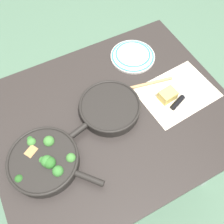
% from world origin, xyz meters
% --- Properties ---
extents(ground_plane, '(14.00, 14.00, 0.00)m').
position_xyz_m(ground_plane, '(0.00, 0.00, 0.00)').
color(ground_plane, '#51755B').
extents(dining_table_red, '(1.07, 0.87, 0.73)m').
position_xyz_m(dining_table_red, '(0.00, 0.00, 0.64)').
color(dining_table_red, '#2D2826').
rests_on(dining_table_red, ground_plane).
extents(skillet_broccoli, '(0.32, 0.34, 0.08)m').
position_xyz_m(skillet_broccoli, '(0.34, 0.08, 0.76)').
color(skillet_broccoli, black).
rests_on(skillet_broccoli, dining_table_red).
extents(skillet_eggs, '(0.39, 0.27, 0.05)m').
position_xyz_m(skillet_eggs, '(-0.00, -0.02, 0.75)').
color(skillet_eggs, black).
rests_on(skillet_eggs, dining_table_red).
extents(wooden_spoon, '(0.35, 0.10, 0.02)m').
position_xyz_m(wooden_spoon, '(-0.14, -0.08, 0.73)').
color(wooden_spoon, tan).
rests_on(wooden_spoon, dining_table_red).
extents(parchment_sheet, '(0.36, 0.28, 0.00)m').
position_xyz_m(parchment_sheet, '(-0.33, 0.04, 0.73)').
color(parchment_sheet, silver).
rests_on(parchment_sheet, dining_table_red).
extents(grater_knife, '(0.25, 0.11, 0.02)m').
position_xyz_m(grater_knife, '(-0.33, 0.07, 0.74)').
color(grater_knife, silver).
rests_on(grater_knife, dining_table_red).
extents(cheese_block, '(0.08, 0.07, 0.05)m').
position_xyz_m(cheese_block, '(-0.27, 0.04, 0.75)').
color(cheese_block, '#E0C15B').
rests_on(cheese_block, dining_table_red).
extents(dinner_plate_stack, '(0.23, 0.23, 0.03)m').
position_xyz_m(dinner_plate_stack, '(-0.25, -0.25, 0.74)').
color(dinner_plate_stack, white).
rests_on(dinner_plate_stack, dining_table_red).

